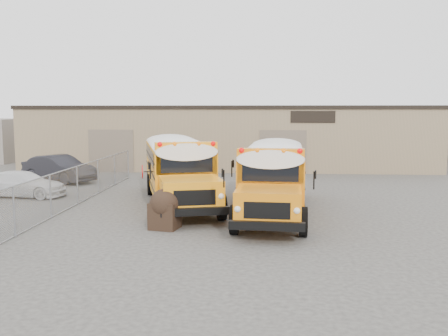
# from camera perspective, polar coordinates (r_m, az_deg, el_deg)

# --- Properties ---
(ground) EXTENTS (120.00, 120.00, 0.00)m
(ground) POSITION_cam_1_polar(r_m,az_deg,el_deg) (19.91, -2.94, -6.04)
(ground) COLOR #3C3A37
(ground) RESTS_ON ground
(warehouse) EXTENTS (30.20, 10.20, 4.67)m
(warehouse) POSITION_cam_1_polar(r_m,az_deg,el_deg) (39.39, 0.58, 3.76)
(warehouse) COLOR #93775B
(warehouse) RESTS_ON ground
(chainlink_fence) EXTENTS (0.07, 18.07, 1.81)m
(chainlink_fence) POSITION_cam_1_polar(r_m,az_deg,el_deg) (24.05, -16.40, -1.91)
(chainlink_fence) COLOR gray
(chainlink_fence) RESTS_ON ground
(school_bus_left) EXTENTS (5.24, 10.87, 3.09)m
(school_bus_left) POSITION_cam_1_polar(r_m,az_deg,el_deg) (30.14, -6.50, 1.71)
(school_bus_left) COLOR orange
(school_bus_left) RESTS_ON ground
(school_bus_right) EXTENTS (3.20, 10.38, 3.00)m
(school_bus_right) POSITION_cam_1_polar(r_m,az_deg,el_deg) (27.71, 6.14, 1.16)
(school_bus_right) COLOR orange
(school_bus_right) RESTS_ON ground
(tarp_bundle) EXTENTS (1.16, 1.09, 1.49)m
(tarp_bundle) POSITION_cam_1_polar(r_m,az_deg,el_deg) (18.54, -6.81, -4.61)
(tarp_bundle) COLOR black
(tarp_bundle) RESTS_ON ground
(car_white) EXTENTS (4.56, 2.19, 1.28)m
(car_white) POSITION_cam_1_polar(r_m,az_deg,el_deg) (27.19, -22.00, -1.71)
(car_white) COLOR silver
(car_white) RESTS_ON ground
(car_dark) EXTENTS (5.18, 3.81, 1.63)m
(car_dark) POSITION_cam_1_polar(r_m,az_deg,el_deg) (31.98, -18.35, -0.06)
(car_dark) COLOR black
(car_dark) RESTS_ON ground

